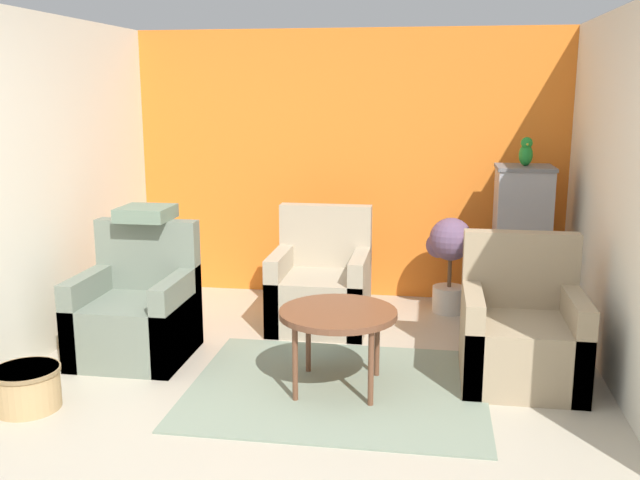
% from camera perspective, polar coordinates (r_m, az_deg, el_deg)
% --- Properties ---
extents(ground_plane, '(20.00, 20.00, 0.00)m').
position_cam_1_polar(ground_plane, '(3.93, -3.81, -17.20)').
color(ground_plane, '#B2A893').
rests_on(ground_plane, ground).
extents(wall_back_accent, '(4.05, 0.06, 2.45)m').
position_cam_1_polar(wall_back_accent, '(6.61, 2.21, 5.99)').
color(wall_back_accent, orange).
rests_on(wall_back_accent, ground_plane).
extents(wall_left, '(0.06, 3.16, 2.45)m').
position_cam_1_polar(wall_left, '(5.69, -20.29, 4.27)').
color(wall_left, silver).
rests_on(wall_left, ground_plane).
extents(wall_right, '(0.06, 3.16, 2.45)m').
position_cam_1_polar(wall_right, '(5.11, 22.69, 3.29)').
color(wall_right, silver).
rests_on(wall_right, ground_plane).
extents(area_rug, '(1.91, 1.57, 0.01)m').
position_cam_1_polar(area_rug, '(4.75, 1.42, -11.73)').
color(area_rug, gray).
rests_on(area_rug, ground_plane).
extents(coffee_table, '(0.76, 0.76, 0.53)m').
position_cam_1_polar(coffee_table, '(4.57, 1.45, -6.20)').
color(coffee_table, brown).
rests_on(coffee_table, ground_plane).
extents(armchair_left, '(0.77, 0.75, 0.96)m').
position_cam_1_polar(armchair_left, '(5.36, -14.47, -5.84)').
color(armchair_left, slate).
rests_on(armchair_left, ground_plane).
extents(armchair_right, '(0.77, 0.75, 0.96)m').
position_cam_1_polar(armchair_right, '(4.94, 15.78, -7.45)').
color(armchair_right, '#9E896B').
rests_on(armchair_right, ground_plane).
extents(armchair_middle, '(0.77, 0.75, 0.96)m').
position_cam_1_polar(armchair_middle, '(5.85, 0.06, -3.93)').
color(armchair_middle, tan).
rests_on(armchair_middle, ground_plane).
extents(birdcage, '(0.58, 0.58, 1.30)m').
position_cam_1_polar(birdcage, '(6.21, 15.73, -0.41)').
color(birdcage, slate).
rests_on(birdcage, ground_plane).
extents(parrot, '(0.11, 0.20, 0.24)m').
position_cam_1_polar(parrot, '(6.10, 16.15, 6.74)').
color(parrot, '#1E842D').
rests_on(parrot, birdcage).
extents(potted_plant, '(0.41, 0.37, 0.83)m').
position_cam_1_polar(potted_plant, '(6.24, 10.35, -1.04)').
color(potted_plant, beige).
rests_on(potted_plant, ground_plane).
extents(wicker_basket, '(0.41, 0.41, 0.26)m').
position_cam_1_polar(wicker_basket, '(4.77, -22.40, -10.80)').
color(wicker_basket, tan).
rests_on(wicker_basket, ground_plane).
extents(throw_pillow, '(0.37, 0.37, 0.10)m').
position_cam_1_polar(throw_pillow, '(5.43, -13.75, 2.10)').
color(throw_pillow, slate).
rests_on(throw_pillow, armchair_left).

